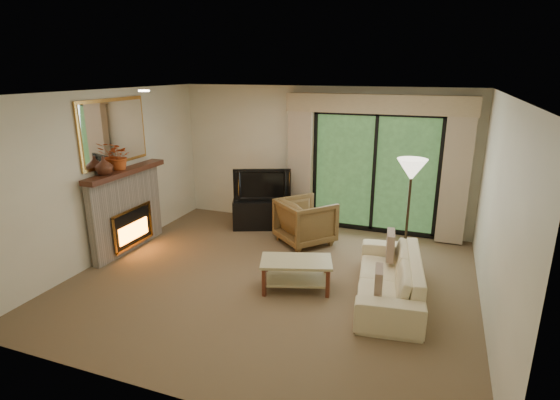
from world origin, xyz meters
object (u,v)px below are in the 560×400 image
(media_console, at_px, (263,213))
(coffee_table, at_px, (296,275))
(sofa, at_px, (389,277))
(armchair, at_px, (305,221))

(media_console, distance_m, coffee_table, 2.51)
(coffee_table, bearing_deg, sofa, -7.56)
(sofa, bearing_deg, coffee_table, -87.12)
(media_console, bearing_deg, armchair, -47.09)
(sofa, height_order, coffee_table, sofa)
(sofa, xyz_separation_m, coffee_table, (-1.20, -0.22, -0.08))
(media_console, relative_size, coffee_table, 1.15)
(sofa, distance_m, coffee_table, 1.23)
(media_console, xyz_separation_m, coffee_table, (1.37, -2.10, -0.06))
(armchair, height_order, coffee_table, armchair)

